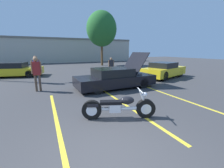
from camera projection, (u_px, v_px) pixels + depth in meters
ground_plane at (108, 163)px, 2.98m from camera, size 80.00×80.00×0.00m
parking_stripe_middle at (56, 119)px, 4.91m from camera, size 0.12×5.72×0.01m
parking_stripe_back at (128, 106)px, 6.01m from camera, size 0.12×5.72×0.01m
parking_stripe_far at (177, 98)px, 7.11m from camera, size 0.12×5.72×0.01m
far_building at (48, 50)px, 27.28m from camera, size 32.00×4.20×4.40m
tree_background at (102, 29)px, 21.29m from camera, size 4.28×4.28×7.66m
motorcycle at (119, 107)px, 4.89m from camera, size 2.31×1.09×0.95m
show_car_hood_open at (115, 78)px, 8.95m from camera, size 4.75×2.06×2.09m
parked_car_right_row at (164, 70)px, 12.30m from camera, size 4.55×2.97×1.26m
parked_car_left_row at (16, 70)px, 12.82m from camera, size 4.38×2.74×1.20m
spectator_near_motorcycle at (111, 65)px, 12.93m from camera, size 0.52×0.21×1.60m
spectator_by_show_car at (37, 71)px, 8.01m from camera, size 0.52×0.24×1.86m
spectator_midground at (36, 67)px, 10.03m from camera, size 0.52×0.24×1.85m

